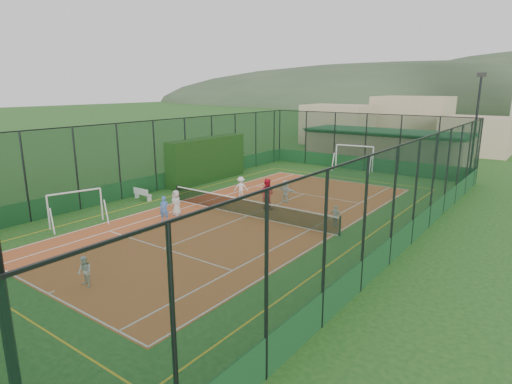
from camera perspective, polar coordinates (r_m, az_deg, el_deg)
ground at (r=24.76m, az=-1.11°, el=-3.20°), size 300.00×300.00×0.00m
court_slab at (r=24.76m, az=-1.11°, el=-3.19°), size 11.17×23.97×0.01m
tennis_net at (r=24.61m, az=-1.11°, el=-2.02°), size 11.67×0.12×1.06m
perimeter_fence at (r=24.14m, az=-1.13°, el=2.48°), size 18.12×34.12×5.00m
floodlight_se at (r=6.96m, az=-30.32°, el=-15.11°), size 0.60×0.26×8.25m
floodlight_ne at (r=35.98m, az=27.16°, el=7.36°), size 0.60×0.26×8.25m
clubhouse at (r=43.62m, az=16.83°, el=5.80°), size 15.20×7.20×3.15m
hedge_left at (r=33.79m, az=-6.53°, el=4.31°), size 1.17×7.77×3.40m
white_bench at (r=29.14m, az=-14.86°, el=-0.21°), size 1.44×0.40×0.81m
futsal_goal_near at (r=24.91m, az=-22.89°, el=-2.03°), size 2.95×1.58×1.83m
futsal_goal_far at (r=38.99m, az=12.94°, el=4.43°), size 3.51×1.46×2.20m
child_near_left at (r=25.10m, az=-10.59°, el=-1.42°), size 0.75×0.52×1.48m
child_near_mid at (r=24.05m, az=-12.13°, el=-2.23°), size 0.62×0.57×1.43m
child_near_right at (r=17.31m, az=-21.88°, el=-9.83°), size 0.63×0.52×1.20m
child_far_left at (r=28.50m, az=-2.02°, el=0.62°), size 1.07×0.99×1.45m
child_far_right at (r=23.09m, az=10.57°, el=-3.17°), size 0.71×0.34×1.17m
child_far_back at (r=27.53m, az=3.98°, el=0.11°), size 1.38×0.62×1.44m
coach at (r=25.83m, az=1.44°, el=-0.27°), size 1.06×0.91×1.90m
tennis_balls at (r=25.13m, az=2.31°, el=-2.85°), size 3.53×1.17×0.07m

